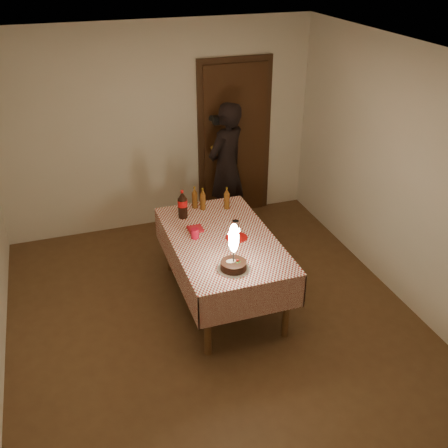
{
  "coord_description": "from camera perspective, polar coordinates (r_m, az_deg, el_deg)",
  "views": [
    {
      "loc": [
        -1.25,
        -3.97,
        3.43
      ],
      "look_at": [
        0.19,
        0.27,
        0.95
      ],
      "focal_mm": 42.0,
      "sensor_mm": 36.0,
      "label": 1
    }
  ],
  "objects": [
    {
      "name": "photographer",
      "position": [
        6.68,
        0.24,
        6.19
      ],
      "size": [
        0.73,
        0.67,
        1.68
      ],
      "color": "black",
      "rests_on": "ground"
    },
    {
      "name": "birthday_cake",
      "position": [
        4.71,
        1.05,
        -3.53
      ],
      "size": [
        0.3,
        0.3,
        0.47
      ],
      "color": "white",
      "rests_on": "dining_table"
    },
    {
      "name": "red_plate",
      "position": [
        5.26,
        1.37,
        -1.46
      ],
      "size": [
        0.22,
        0.22,
        0.01
      ],
      "primitive_type": "cylinder",
      "color": "#AD0D0C",
      "rests_on": "dining_table"
    },
    {
      "name": "napkin_stack",
      "position": [
        5.4,
        -3.14,
        -0.55
      ],
      "size": [
        0.15,
        0.15,
        0.02
      ],
      "primitive_type": "cube",
      "color": "#AC131B",
      "rests_on": "dining_table"
    },
    {
      "name": "ground",
      "position": [
        5.39,
        -1.02,
        -10.5
      ],
      "size": [
        4.0,
        4.5,
        0.01
      ],
      "primitive_type": "cube",
      "color": "brown",
      "rests_on": "ground"
    },
    {
      "name": "cola_bottle",
      "position": [
        5.58,
        -4.54,
        2.13
      ],
      "size": [
        0.1,
        0.1,
        0.32
      ],
      "color": "black",
      "rests_on": "dining_table"
    },
    {
      "name": "dining_table",
      "position": [
        5.3,
        -0.17,
        -2.49
      ],
      "size": [
        1.02,
        1.72,
        0.76
      ],
      "color": "brown",
      "rests_on": "ground"
    },
    {
      "name": "room_shell",
      "position": [
        4.6,
        -1.08,
        6.29
      ],
      "size": [
        4.04,
        4.54,
        2.62
      ],
      "color": "silver",
      "rests_on": "ground"
    },
    {
      "name": "amber_bottle_mid",
      "position": [
        5.76,
        -2.33,
        2.69
      ],
      "size": [
        0.06,
        0.06,
        0.25
      ],
      "color": "#603510",
      "rests_on": "dining_table"
    },
    {
      "name": "clear_cup",
      "position": [
        5.4,
        1.27,
        -0.09
      ],
      "size": [
        0.07,
        0.07,
        0.09
      ],
      "primitive_type": "cylinder",
      "color": "white",
      "rests_on": "dining_table"
    },
    {
      "name": "amber_bottle_right",
      "position": [
        5.77,
        0.3,
        2.77
      ],
      "size": [
        0.06,
        0.06,
        0.25
      ],
      "color": "#603510",
      "rests_on": "dining_table"
    },
    {
      "name": "red_cup",
      "position": [
        5.23,
        -3.18,
        -1.06
      ],
      "size": [
        0.08,
        0.08,
        0.1
      ],
      "primitive_type": "cylinder",
      "color": "red",
      "rests_on": "dining_table"
    },
    {
      "name": "amber_bottle_left",
      "position": [
        5.8,
        -3.21,
        2.85
      ],
      "size": [
        0.06,
        0.06,
        0.25
      ],
      "color": "#603510",
      "rests_on": "dining_table"
    }
  ]
}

